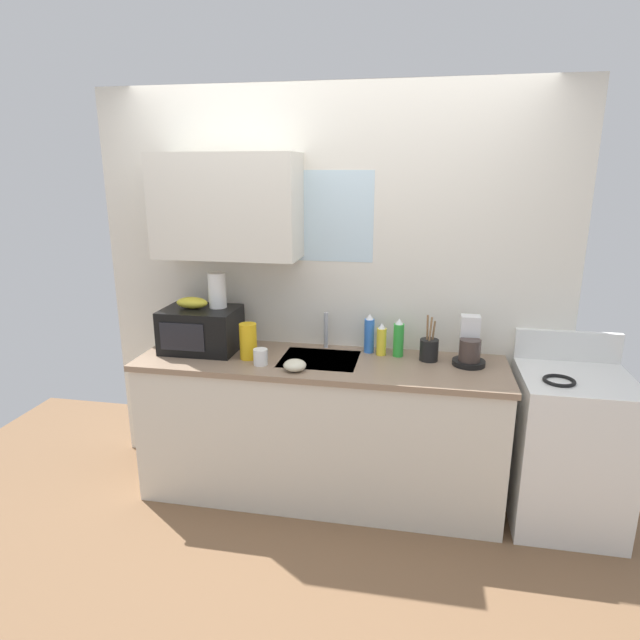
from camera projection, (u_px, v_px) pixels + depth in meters
name	position (u px, v px, depth m)	size (l,w,h in m)	color
kitchen_wall_assembly	(312.00, 275.00, 3.43)	(2.98, 0.42, 2.50)	silver
counter_unit	(320.00, 427.00, 3.36)	(2.21, 0.63, 0.90)	silver
sink_faucet	(326.00, 330.00, 3.43)	(0.03, 0.03, 0.23)	#B2B5BA
stove_range	(568.00, 448.00, 3.10)	(0.60, 0.60, 1.08)	white
microwave	(201.00, 329.00, 3.38)	(0.46, 0.35, 0.27)	black
banana_bunch	(192.00, 303.00, 3.35)	(0.20, 0.11, 0.07)	gold
paper_towel_roll	(217.00, 290.00, 3.35)	(0.11, 0.11, 0.22)	white
coffee_maker	(469.00, 347.00, 3.15)	(0.19, 0.21, 0.28)	black
dish_soap_bottle_blue	(369.00, 334.00, 3.35)	(0.06, 0.06, 0.25)	blue
dish_soap_bottle_yellow	(381.00, 340.00, 3.31)	(0.06, 0.06, 0.20)	yellow
dish_soap_bottle_green	(399.00, 339.00, 3.28)	(0.06, 0.06, 0.24)	green
cereal_canister	(248.00, 341.00, 3.24)	(0.10, 0.10, 0.22)	gold
mug_white	(261.00, 357.00, 3.15)	(0.08, 0.08, 0.10)	white
utensil_crock	(429.00, 349.00, 3.22)	(0.11, 0.11, 0.28)	black
small_bowl	(295.00, 365.00, 3.06)	(0.13, 0.13, 0.07)	beige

